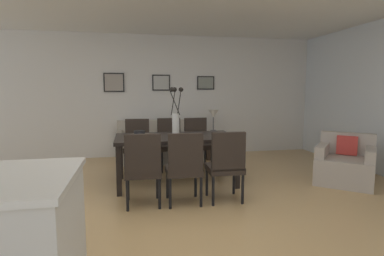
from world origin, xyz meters
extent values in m
plane|color=tan|center=(0.00, 0.00, 0.00)|extent=(9.00, 9.00, 0.00)
cube|color=silver|center=(0.00, 3.25, 1.30)|extent=(9.00, 0.10, 2.60)
cube|color=black|center=(0.16, 1.05, 0.71)|extent=(1.80, 0.96, 0.05)
cube|color=black|center=(1.00, 1.47, 0.34)|extent=(0.07, 0.07, 0.69)
cube|color=black|center=(-0.68, 1.47, 0.34)|extent=(0.07, 0.07, 0.69)
cube|color=black|center=(1.00, 0.63, 0.34)|extent=(0.07, 0.07, 0.69)
cube|color=black|center=(-0.68, 0.63, 0.34)|extent=(0.07, 0.07, 0.69)
cube|color=black|center=(-0.38, 0.25, 0.42)|extent=(0.45, 0.45, 0.08)
cube|color=black|center=(-0.38, 0.06, 0.68)|extent=(0.42, 0.07, 0.48)
cylinder|color=black|center=(-0.18, 0.43, 0.19)|extent=(0.04, 0.04, 0.38)
cylinder|color=black|center=(-0.56, 0.44, 0.19)|extent=(0.04, 0.04, 0.38)
cylinder|color=black|center=(-0.19, 0.05, 0.19)|extent=(0.04, 0.04, 0.38)
cylinder|color=black|center=(-0.57, 0.06, 0.19)|extent=(0.04, 0.04, 0.38)
cube|color=black|center=(-0.41, 1.83, 0.42)|extent=(0.47, 0.47, 0.08)
cube|color=black|center=(-0.39, 2.02, 0.68)|extent=(0.42, 0.09, 0.48)
cylinder|color=black|center=(-0.61, 1.66, 0.19)|extent=(0.04, 0.04, 0.38)
cylinder|color=black|center=(-0.23, 1.62, 0.19)|extent=(0.04, 0.04, 0.38)
cylinder|color=black|center=(-0.58, 2.03, 0.19)|extent=(0.04, 0.04, 0.38)
cylinder|color=black|center=(-0.20, 2.00, 0.19)|extent=(0.04, 0.04, 0.38)
cube|color=black|center=(0.13, 0.21, 0.42)|extent=(0.45, 0.45, 0.08)
cube|color=black|center=(0.13, 0.02, 0.68)|extent=(0.42, 0.07, 0.48)
cylinder|color=black|center=(0.33, 0.40, 0.19)|extent=(0.04, 0.04, 0.38)
cylinder|color=black|center=(-0.05, 0.41, 0.19)|extent=(0.04, 0.04, 0.38)
cylinder|color=black|center=(0.32, 0.02, 0.19)|extent=(0.04, 0.04, 0.38)
cylinder|color=black|center=(-0.06, 0.03, 0.19)|extent=(0.04, 0.04, 0.38)
cube|color=black|center=(0.19, 1.89, 0.42)|extent=(0.46, 0.46, 0.08)
cube|color=black|center=(0.18, 2.08, 0.68)|extent=(0.42, 0.08, 0.48)
cylinder|color=black|center=(0.01, 1.69, 0.19)|extent=(0.04, 0.04, 0.38)
cylinder|color=black|center=(0.39, 1.71, 0.19)|extent=(0.04, 0.04, 0.38)
cylinder|color=black|center=(-0.01, 2.07, 0.19)|extent=(0.04, 0.04, 0.38)
cylinder|color=black|center=(0.37, 2.08, 0.19)|extent=(0.04, 0.04, 0.38)
cube|color=black|center=(0.67, 0.21, 0.42)|extent=(0.46, 0.46, 0.08)
cube|color=black|center=(0.66, 0.02, 0.68)|extent=(0.42, 0.08, 0.48)
cylinder|color=black|center=(0.87, 0.39, 0.19)|extent=(0.04, 0.04, 0.38)
cylinder|color=black|center=(0.49, 0.41, 0.19)|extent=(0.04, 0.04, 0.38)
cylinder|color=black|center=(0.85, 0.01, 0.19)|extent=(0.04, 0.04, 0.38)
cylinder|color=black|center=(0.47, 0.03, 0.19)|extent=(0.04, 0.04, 0.38)
cube|color=black|center=(0.69, 1.84, 0.42)|extent=(0.47, 0.47, 0.08)
cube|color=black|center=(0.67, 2.03, 0.68)|extent=(0.42, 0.09, 0.48)
cylinder|color=black|center=(0.51, 1.64, 0.19)|extent=(0.04, 0.04, 0.38)
cylinder|color=black|center=(0.89, 1.67, 0.19)|extent=(0.04, 0.04, 0.38)
cylinder|color=black|center=(0.48, 2.02, 0.19)|extent=(0.04, 0.04, 0.38)
cylinder|color=black|center=(0.86, 2.05, 0.19)|extent=(0.04, 0.04, 0.38)
cylinder|color=silver|center=(0.16, 1.05, 0.91)|extent=(0.11, 0.11, 0.34)
cylinder|color=black|center=(0.22, 1.07, 1.24)|extent=(0.05, 0.12, 0.37)
sphere|color=black|center=(0.25, 1.08, 1.44)|extent=(0.07, 0.07, 0.07)
cylinder|color=black|center=(0.13, 1.10, 1.24)|extent=(0.08, 0.05, 0.38)
sphere|color=black|center=(0.11, 1.13, 1.44)|extent=(0.07, 0.07, 0.07)
cylinder|color=black|center=(0.14, 0.99, 1.24)|extent=(0.15, 0.06, 0.36)
sphere|color=black|center=(0.13, 0.96, 1.44)|extent=(0.07, 0.07, 0.07)
cylinder|color=#7F705B|center=(-0.38, 0.83, 0.74)|extent=(0.32, 0.32, 0.01)
cylinder|color=black|center=(-0.38, 0.83, 0.78)|extent=(0.17, 0.17, 0.06)
cylinder|color=black|center=(-0.38, 0.83, 0.79)|extent=(0.13, 0.13, 0.04)
cylinder|color=#7F705B|center=(-0.38, 1.26, 0.74)|extent=(0.32, 0.32, 0.01)
cylinder|color=black|center=(-0.38, 1.26, 0.78)|extent=(0.17, 0.17, 0.06)
cylinder|color=black|center=(-0.38, 1.26, 0.79)|extent=(0.13, 0.13, 0.04)
cube|color=#B2A899|center=(0.07, 2.65, 0.21)|extent=(1.70, 0.84, 0.42)
cube|color=#B2A899|center=(0.07, 2.99, 0.61)|extent=(1.70, 0.16, 0.38)
cube|color=#B2A899|center=(0.87, 2.65, 0.52)|extent=(0.10, 0.84, 0.20)
cube|color=#B2A899|center=(-0.73, 2.65, 0.52)|extent=(0.10, 0.84, 0.20)
cube|color=#3D2D23|center=(1.19, 2.66, 0.26)|extent=(0.36, 0.36, 0.52)
cylinder|color=#4C4C51|center=(1.19, 2.66, 0.56)|extent=(0.12, 0.12, 0.08)
cylinder|color=#4C4C51|center=(1.19, 2.66, 0.74)|extent=(0.02, 0.02, 0.30)
cone|color=silver|center=(1.19, 2.66, 0.94)|extent=(0.22, 0.22, 0.18)
cube|color=#ADA399|center=(2.71, 0.55, 0.20)|extent=(1.13, 1.13, 0.40)
cube|color=#ADA399|center=(2.92, 0.79, 0.57)|extent=(0.70, 0.65, 0.35)
cube|color=#ADA399|center=(2.95, 0.31, 0.49)|extent=(0.56, 0.60, 0.18)
cube|color=#ADA399|center=(2.45, 0.75, 0.49)|extent=(0.56, 0.60, 0.18)
cube|color=#C63833|center=(2.86, 0.71, 0.56)|extent=(0.28, 0.26, 0.30)
cube|color=black|center=(-0.83, 3.18, 1.59)|extent=(0.42, 0.02, 0.40)
cube|color=#9E9389|center=(-0.83, 3.17, 1.59)|extent=(0.37, 0.01, 0.35)
cube|color=black|center=(0.16, 3.18, 1.59)|extent=(0.38, 0.02, 0.34)
cube|color=#B2B2AD|center=(0.16, 3.17, 1.59)|extent=(0.33, 0.01, 0.29)
cube|color=black|center=(1.15, 3.18, 1.59)|extent=(0.39, 0.02, 0.30)
cube|color=gray|center=(1.15, 3.17, 1.59)|extent=(0.34, 0.01, 0.25)
camera|label=1|loc=(-0.51, -3.56, 1.43)|focal=28.98mm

